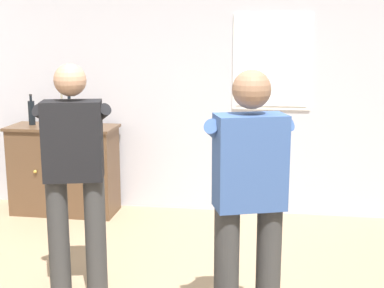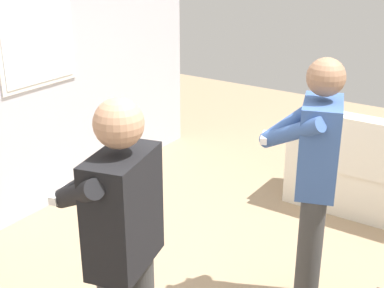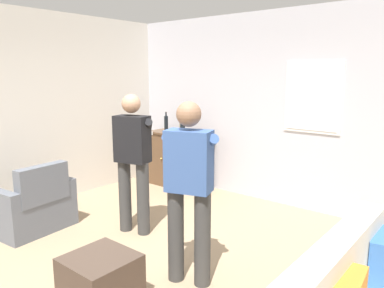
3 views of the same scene
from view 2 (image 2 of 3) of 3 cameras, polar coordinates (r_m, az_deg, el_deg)
name	(u,v)px [view 2 (image 2 of 3)]	position (r m, az deg, el deg)	size (l,w,h in m)	color
person_standing_left	(123,252)	(2.55, -7.34, -11.34)	(0.54, 0.51, 1.68)	#383838
person_standing_right	(314,180)	(3.29, 12.92, -3.76)	(0.53, 0.52, 1.68)	#383838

